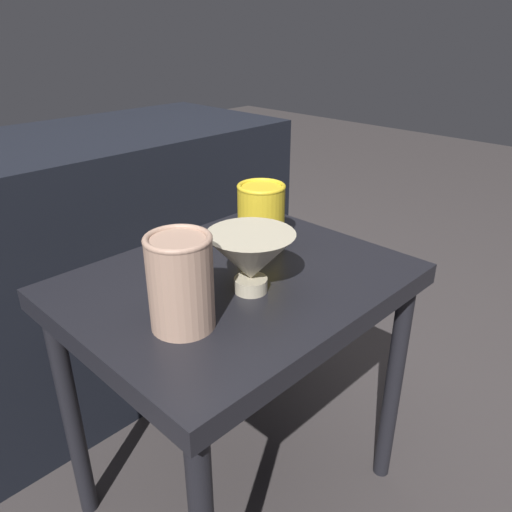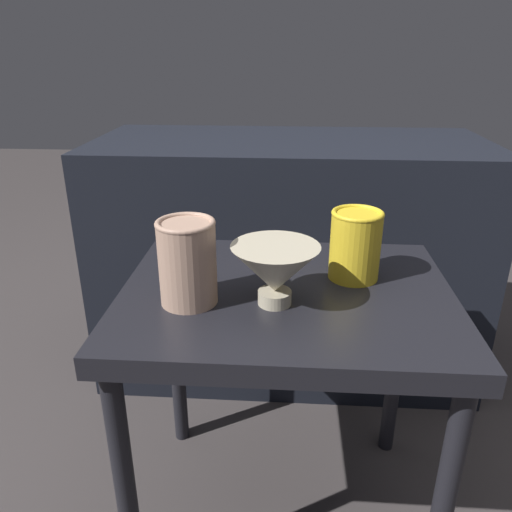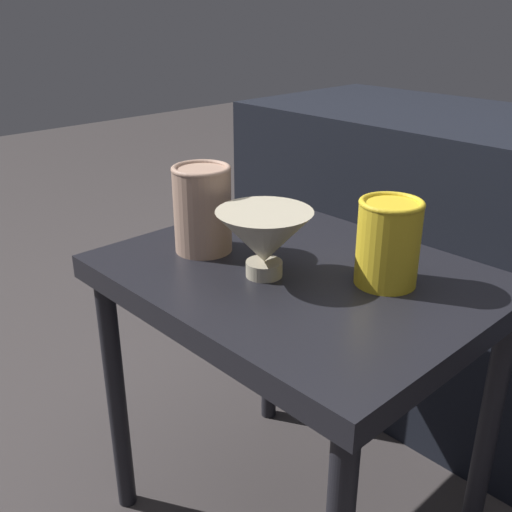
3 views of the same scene
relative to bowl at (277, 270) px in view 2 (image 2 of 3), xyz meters
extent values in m
plane|color=#383333|center=(0.02, 0.06, -0.62)|extent=(8.00, 8.00, 0.00)
cube|color=black|center=(0.02, 0.06, -0.08)|extent=(0.61, 0.48, 0.04)
cylinder|color=black|center=(-0.25, -0.15, -0.36)|extent=(0.04, 0.04, 0.51)
cylinder|color=black|center=(0.29, -0.15, -0.36)|extent=(0.04, 0.04, 0.51)
cylinder|color=black|center=(-0.25, 0.26, -0.36)|extent=(0.04, 0.04, 0.51)
cylinder|color=black|center=(0.29, 0.26, -0.36)|extent=(0.04, 0.04, 0.51)
cube|color=black|center=(0.02, 0.66, -0.26)|extent=(1.12, 0.50, 0.72)
cylinder|color=#B2A88E|center=(0.00, 0.00, -0.05)|extent=(0.06, 0.06, 0.02)
cone|color=#B2A88E|center=(0.00, 0.00, 0.00)|extent=(0.15, 0.15, 0.08)
cylinder|color=tan|center=(-0.15, 0.00, 0.01)|extent=(0.10, 0.10, 0.15)
torus|color=tan|center=(-0.15, 0.00, 0.08)|extent=(0.10, 0.10, 0.01)
cylinder|color=gold|center=(0.15, 0.12, 0.00)|extent=(0.10, 0.10, 0.13)
torus|color=gold|center=(0.15, 0.12, 0.07)|extent=(0.10, 0.10, 0.01)
camera|label=1|loc=(-0.54, -0.54, 0.36)|focal=35.00mm
camera|label=2|loc=(0.02, -0.77, 0.35)|focal=35.00mm
camera|label=3|loc=(0.62, -0.60, 0.34)|focal=42.00mm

